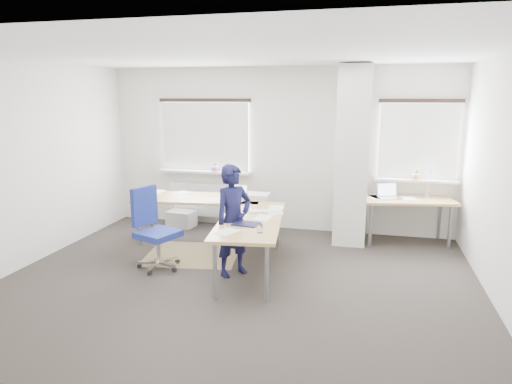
% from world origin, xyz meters
% --- Properties ---
extents(ground, '(6.00, 6.00, 0.00)m').
position_xyz_m(ground, '(0.00, 0.00, 0.00)').
color(ground, '#2B2622').
rests_on(ground, ground).
extents(room_shell, '(6.04, 5.04, 2.82)m').
position_xyz_m(room_shell, '(0.18, 0.45, 1.75)').
color(room_shell, beige).
rests_on(room_shell, ground).
extents(floor_mat, '(1.48, 1.30, 0.01)m').
position_xyz_m(floor_mat, '(-0.93, 0.79, 0.00)').
color(floor_mat, olive).
rests_on(floor_mat, ground).
extents(white_crate, '(0.51, 0.39, 0.28)m').
position_xyz_m(white_crate, '(-1.68, 2.15, 0.14)').
color(white_crate, white).
rests_on(white_crate, ground).
extents(desk_main, '(2.70, 2.63, 0.96)m').
position_xyz_m(desk_main, '(-0.45, 0.93, 0.69)').
color(desk_main, '#A17F45').
rests_on(desk_main, ground).
extents(desk_side, '(1.50, 0.93, 1.22)m').
position_xyz_m(desk_side, '(2.18, 2.15, 0.69)').
color(desk_side, '#A17F45').
rests_on(desk_side, ground).
extents(task_chair, '(0.65, 0.63, 1.11)m').
position_xyz_m(task_chair, '(-1.20, 0.19, 0.31)').
color(task_chair, navy).
rests_on(task_chair, ground).
extents(person, '(0.61, 0.64, 1.47)m').
position_xyz_m(person, '(-0.12, 0.23, 0.73)').
color(person, black).
rests_on(person, ground).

